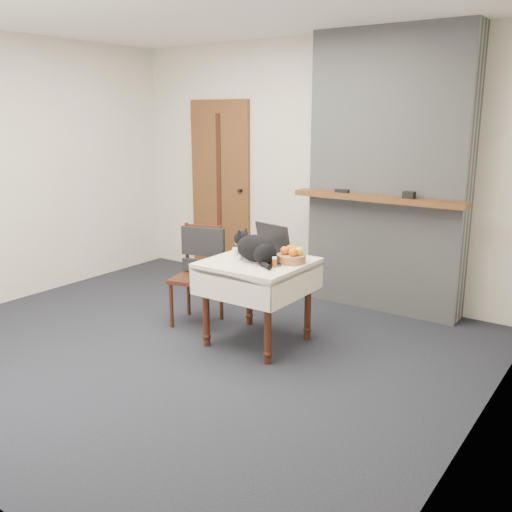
{
  "coord_description": "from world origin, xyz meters",
  "views": [
    {
      "loc": [
        2.95,
        -3.23,
        1.85
      ],
      "look_at": [
        0.44,
        0.36,
        0.75
      ],
      "focal_mm": 40.0,
      "sensor_mm": 36.0,
      "label": 1
    }
  ],
  "objects_px": {
    "laptop": "(265,249)",
    "chair": "(200,261)",
    "pill_bottle": "(275,262)",
    "side_table": "(258,274)",
    "cat": "(257,249)",
    "door": "(220,188)",
    "cream_jar": "(236,252)",
    "fruit_basket": "(292,256)"
  },
  "relations": [
    {
      "from": "laptop",
      "to": "chair",
      "type": "height_order",
      "value": "laptop"
    },
    {
      "from": "pill_bottle",
      "to": "chair",
      "type": "relative_size",
      "value": 0.09
    },
    {
      "from": "side_table",
      "to": "cat",
      "type": "height_order",
      "value": "cat"
    },
    {
      "from": "laptop",
      "to": "cat",
      "type": "relative_size",
      "value": 0.84
    },
    {
      "from": "door",
      "to": "cat",
      "type": "height_order",
      "value": "door"
    },
    {
      "from": "cream_jar",
      "to": "fruit_basket",
      "type": "distance_m",
      "value": 0.49
    },
    {
      "from": "door",
      "to": "laptop",
      "type": "xyz_separation_m",
      "value": [
        1.61,
        -1.44,
        -0.23
      ]
    },
    {
      "from": "cat",
      "to": "laptop",
      "type": "bearing_deg",
      "value": 113.15
    },
    {
      "from": "pill_bottle",
      "to": "laptop",
      "type": "bearing_deg",
      "value": 137.14
    },
    {
      "from": "side_table",
      "to": "chair",
      "type": "bearing_deg",
      "value": 169.43
    },
    {
      "from": "cat",
      "to": "cream_jar",
      "type": "distance_m",
      "value": 0.27
    },
    {
      "from": "side_table",
      "to": "fruit_basket",
      "type": "bearing_deg",
      "value": 23.45
    },
    {
      "from": "side_table",
      "to": "chair",
      "type": "xyz_separation_m",
      "value": [
        -0.73,
        0.14,
        -0.02
      ]
    },
    {
      "from": "side_table",
      "to": "fruit_basket",
      "type": "xyz_separation_m",
      "value": [
        0.25,
        0.11,
        0.17
      ]
    },
    {
      "from": "door",
      "to": "fruit_basket",
      "type": "bearing_deg",
      "value": -37.91
    },
    {
      "from": "side_table",
      "to": "laptop",
      "type": "relative_size",
      "value": 1.88
    },
    {
      "from": "side_table",
      "to": "laptop",
      "type": "height_order",
      "value": "laptop"
    },
    {
      "from": "pill_bottle",
      "to": "cream_jar",
      "type": "bearing_deg",
      "value": 166.38
    },
    {
      "from": "cream_jar",
      "to": "chair",
      "type": "height_order",
      "value": "chair"
    },
    {
      "from": "laptop",
      "to": "cream_jar",
      "type": "height_order",
      "value": "laptop"
    },
    {
      "from": "laptop",
      "to": "fruit_basket",
      "type": "relative_size",
      "value": 1.8
    },
    {
      "from": "side_table",
      "to": "pill_bottle",
      "type": "bearing_deg",
      "value": -21.85
    },
    {
      "from": "cat",
      "to": "side_table",
      "type": "bearing_deg",
      "value": 125.95
    },
    {
      "from": "fruit_basket",
      "to": "cream_jar",
      "type": "bearing_deg",
      "value": -169.89
    },
    {
      "from": "pill_bottle",
      "to": "fruit_basket",
      "type": "distance_m",
      "value": 0.2
    },
    {
      "from": "pill_bottle",
      "to": "fruit_basket",
      "type": "height_order",
      "value": "fruit_basket"
    },
    {
      "from": "side_table",
      "to": "cat",
      "type": "bearing_deg",
      "value": -66.15
    },
    {
      "from": "door",
      "to": "chair",
      "type": "bearing_deg",
      "value": -57.93
    },
    {
      "from": "side_table",
      "to": "fruit_basket",
      "type": "relative_size",
      "value": 3.39
    },
    {
      "from": "door",
      "to": "cream_jar",
      "type": "height_order",
      "value": "door"
    },
    {
      "from": "laptop",
      "to": "door",
      "type": "bearing_deg",
      "value": 149.12
    },
    {
      "from": "door",
      "to": "cat",
      "type": "xyz_separation_m",
      "value": [
        1.64,
        -1.61,
        -0.19
      ]
    },
    {
      "from": "cat",
      "to": "fruit_basket",
      "type": "xyz_separation_m",
      "value": [
        0.23,
        0.15,
        -0.06
      ]
    },
    {
      "from": "door",
      "to": "pill_bottle",
      "type": "height_order",
      "value": "door"
    },
    {
      "from": "door",
      "to": "side_table",
      "type": "relative_size",
      "value": 2.56
    },
    {
      "from": "laptop",
      "to": "fruit_basket",
      "type": "height_order",
      "value": "laptop"
    },
    {
      "from": "door",
      "to": "pill_bottle",
      "type": "distance_m",
      "value": 2.49
    },
    {
      "from": "door",
      "to": "laptop",
      "type": "height_order",
      "value": "door"
    },
    {
      "from": "laptop",
      "to": "fruit_basket",
      "type": "bearing_deg",
      "value": 6.58
    },
    {
      "from": "chair",
      "to": "cream_jar",
      "type": "bearing_deg",
      "value": -27.95
    },
    {
      "from": "side_table",
      "to": "fruit_basket",
      "type": "height_order",
      "value": "fruit_basket"
    },
    {
      "from": "door",
      "to": "fruit_basket",
      "type": "relative_size",
      "value": 8.69
    }
  ]
}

